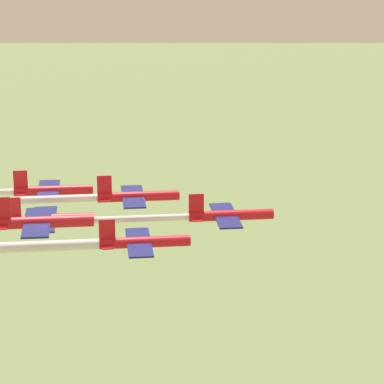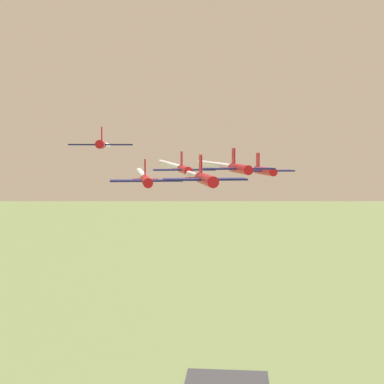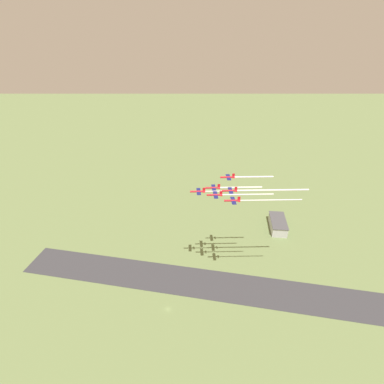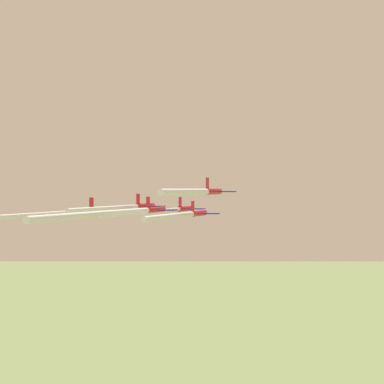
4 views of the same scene
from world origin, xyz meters
name	(u,v)px [view 2 (image 2 of 4)]	position (x,y,z in m)	size (l,w,h in m)	color
jet_0	(205,179)	(31.20, -20.90, 92.50)	(10.78, 11.32, 3.78)	red
jet_1	(239,168)	(25.84, -33.49, 93.40)	(10.78, 11.32, 3.78)	red
jet_2	(146,180)	(39.60, -31.70, 91.71)	(10.78, 11.32, 3.78)	red
jet_3	(264,170)	(20.47, -46.08, 92.60)	(10.78, 11.32, 3.78)	red
jet_4	(184,169)	(34.24, -44.29, 92.84)	(10.78, 11.32, 3.78)	red
jet_5	(101,144)	(48.00, -42.51, 97.07)	(10.78, 11.32, 3.78)	red
smoke_trail_0	(180,170)	(35.13, -51.20, 92.44)	(7.37, 50.47, 0.85)	white
smoke_trail_1	(213,164)	(28.88, -56.95, 93.35)	(5.74, 36.80, 1.00)	white
smoke_trail_2	(141,174)	(42.32, -52.72, 91.66)	(5.37, 31.95, 1.26)	white
smoke_trail_3	(232,166)	(23.93, -72.78, 92.54)	(6.44, 43.27, 0.85)	white
smoke_trail_4	(168,165)	(38.33, -75.91, 92.78)	(8.15, 53.15, 1.30)	white
smoke_trail_5	(105,146)	(50.59, -62.51, 97.02)	(5.15, 29.92, 1.31)	white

